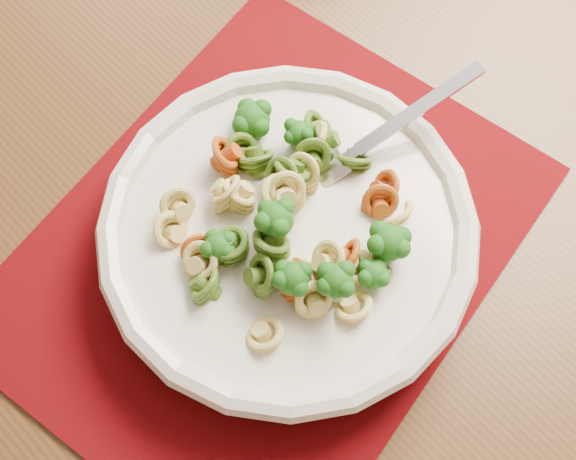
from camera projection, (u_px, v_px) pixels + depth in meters
dining_table at (260, 223)px, 0.76m from camera, size 1.34×0.95×0.73m
placemat at (267, 249)px, 0.63m from camera, size 0.48×0.42×0.00m
pasta_bowl at (288, 234)px, 0.60m from camera, size 0.28×0.28×0.05m
pasta_broccoli_heap at (288, 227)px, 0.59m from camera, size 0.24×0.24×0.06m
fork at (330, 169)px, 0.61m from camera, size 0.18×0.05×0.08m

